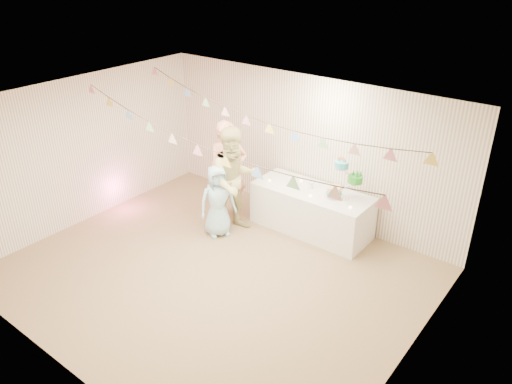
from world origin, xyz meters
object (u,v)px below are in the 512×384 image
Objects in this scene: person_child at (218,201)px; table at (311,210)px; person_adult_a at (228,172)px; cake_stand at (344,181)px; person_adult_b at (235,181)px.

table is at bearing -16.97° from person_child.
table is 1.11× the size of person_adult_a.
cake_stand is (0.55, 0.05, 0.70)m from table.
cake_stand is 2.05m from person_adult_a.
person_adult_b is 0.45m from person_child.
cake_stand is at bearing 5.19° from table.
cake_stand is 1.82m from person_adult_b.
person_child is (-1.75, -1.14, -0.45)m from cake_stand.
person_adult_a is at bearing 85.78° from person_adult_b.
person_adult_b reaches higher than person_adult_a.
person_adult_b reaches higher than person_child.
person_adult_a is at bearing -162.23° from cake_stand.
person_adult_a is at bearing -157.67° from table.
table is 0.89m from cake_stand.
person_child is (-0.14, -0.30, -0.31)m from person_adult_b.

